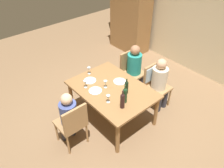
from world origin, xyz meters
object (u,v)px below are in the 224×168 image
wine_bottle_dark_red (122,100)px  person_man_guest (160,81)px  person_man_bearded (68,115)px  wine_bottle_tall_green (126,87)px  dinner_plate_guest_left (120,82)px  dining_table (112,92)px  dinner_plate_guest_right (90,81)px  chair_far_left (131,69)px  wine_glass_near_left (108,97)px  chair_near (73,123)px  armoire_cabinet (131,12)px  wine_glass_far (85,83)px  chair_far_right (154,80)px  dinner_plate_host (95,91)px  wine_glass_centre (105,83)px  person_woman_host (135,66)px  wine_bottle_short_olive (125,95)px  wine_glass_near_right (89,69)px

wine_bottle_dark_red → person_man_guest: bearing=96.0°
person_man_bearded → wine_bottle_tall_green: bearing=-15.6°
wine_bottle_dark_red → dinner_plate_guest_left: wine_bottle_dark_red is taller
dining_table → dinner_plate_guest_right: (-0.45, -0.17, 0.09)m
chair_far_left → dinner_plate_guest_right: bearing=-1.0°
person_man_guest → wine_glass_near_left: bearing=-6.1°
chair_near → armoire_cabinet: bearing=31.2°
person_man_bearded → wine_bottle_tall_green: size_ratio=3.59×
person_man_guest → wine_glass_far: (-0.71, -1.28, 0.17)m
armoire_cabinet → chair_far_right: (2.09, -1.37, -0.50)m
chair_far_left → dinner_plate_guest_right: 1.11m
armoire_cabinet → chair_far_left: (1.43, -1.37, -0.56)m
wine_bottle_dark_red → dinner_plate_host: wine_bottle_dark_red is taller
armoire_cabinet → chair_near: size_ratio=2.37×
wine_glass_centre → wine_glass_far: same height
chair_near → dinner_plate_guest_left: bearing=6.9°
person_man_guest → dinner_plate_guest_left: person_man_guest is taller
wine_bottle_dark_red → dinner_plate_guest_right: bearing=177.9°
person_man_guest → dinner_plate_guest_right: 1.37m
dining_table → chair_near: bearing=-84.7°
chair_far_right → dinner_plate_guest_right: bearing=-31.5°
chair_far_left → wine_glass_near_left: (0.67, -1.23, 0.29)m
dining_table → person_man_guest: (0.37, 0.93, 0.01)m
chair_far_right → person_man_bearded: 1.88m
person_man_bearded → dinner_plate_guest_left: 1.18m
person_man_guest → wine_bottle_tall_green: (-0.11, -0.83, 0.21)m
wine_glass_far → person_woman_host: bearing=89.0°
wine_bottle_tall_green → wine_bottle_short_olive: wine_bottle_short_olive is taller
wine_bottle_short_olive → person_woman_host: bearing=126.1°
person_man_guest → wine_bottle_short_olive: 1.03m
wine_bottle_tall_green → dinner_plate_host: wine_bottle_tall_green is taller
armoire_cabinet → dining_table: size_ratio=1.42×
person_man_bearded → wine_glass_near_right: size_ratio=7.28×
person_man_guest → wine_glass_near_right: size_ratio=7.57×
chair_far_left → person_woman_host: size_ratio=0.81×
chair_far_left → wine_bottle_dark_red: (0.92, -1.13, 0.34)m
person_woman_host → person_man_guest: (0.69, 0.00, -0.00)m
dining_table → wine_glass_far: wine_glass_far is taller
wine_glass_near_left → wine_glass_centre: same height
wine_bottle_dark_red → wine_glass_centre: wine_bottle_dark_red is taller
armoire_cabinet → wine_glass_far: (1.52, -2.65, -0.27)m
wine_bottle_dark_red → dinner_plate_guest_right: (-0.94, 0.03, -0.14)m
person_woman_host → wine_glass_far: (-0.02, -1.28, 0.17)m
person_woman_host → wine_bottle_dark_red: person_woman_host is taller
chair_far_left → wine_bottle_short_olive: wine_bottle_short_olive is taller
person_woman_host → person_man_bearded: bearing=9.0°
dining_table → dinner_plate_guest_left: (-0.06, 0.24, 0.09)m
chair_near → person_man_bearded: size_ratio=0.85×
chair_far_right → wine_bottle_short_olive: bearing=10.9°
wine_glass_far → dinner_plate_guest_right: 0.23m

